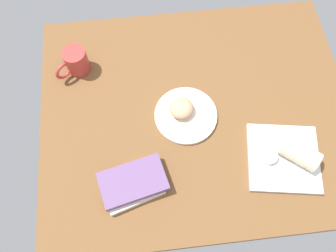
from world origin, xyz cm
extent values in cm
cube|color=brown|center=(0.00, 0.00, 2.00)|extent=(110.00, 90.00, 4.00)
cylinder|color=silver|center=(4.09, 1.55, 4.70)|extent=(21.93, 21.93, 1.40)
ellipsoid|color=tan|center=(5.58, -0.05, 7.75)|extent=(11.55, 11.58, 4.69)
cube|color=white|center=(-25.97, 20.78, 4.80)|extent=(26.72, 26.72, 1.60)
cylinder|color=silver|center=(-20.75, 20.41, 6.73)|extent=(5.22, 5.22, 2.25)
cylinder|color=#C96422|center=(-20.75, 20.41, 7.55)|extent=(4.28, 4.28, 0.40)
cylinder|color=beige|center=(-30.14, 21.08, 8.96)|extent=(13.66, 12.91, 6.73)
cube|color=silver|center=(24.65, 24.48, 5.17)|extent=(21.33, 17.60, 2.34)
cube|color=#6B4C7A|center=(24.00, 23.83, 7.68)|extent=(22.88, 16.46, 2.67)
cylinder|color=#B23833|center=(40.93, -22.62, 8.99)|extent=(8.35, 8.35, 9.98)
cylinder|color=#977648|center=(40.93, -22.62, 13.38)|extent=(6.85, 6.85, 0.40)
torus|color=#B23833|center=(45.41, -18.89, 8.99)|extent=(6.30, 5.52, 7.19)
camera|label=1|loc=(16.14, 52.34, 114.44)|focal=37.07mm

